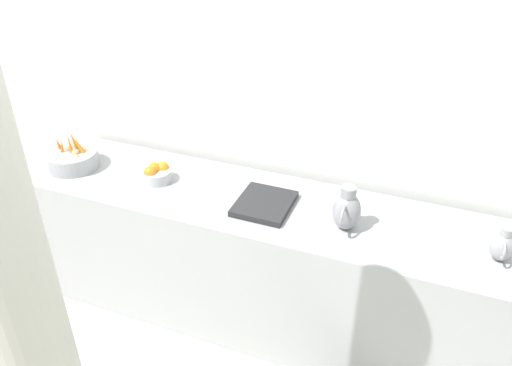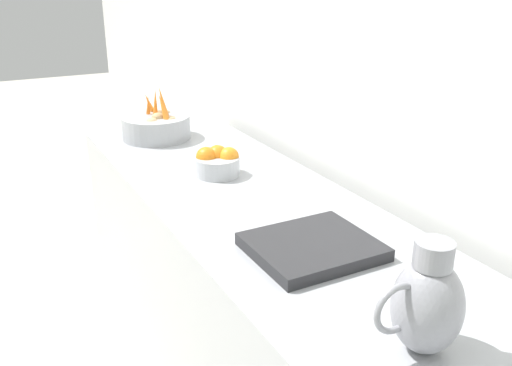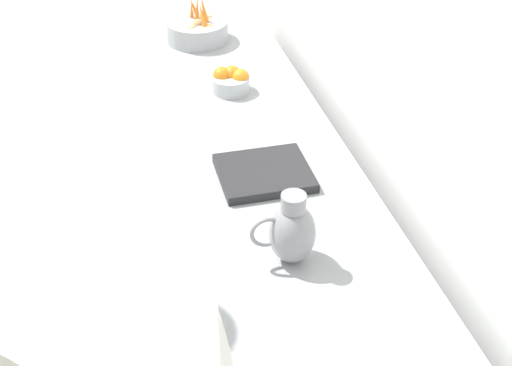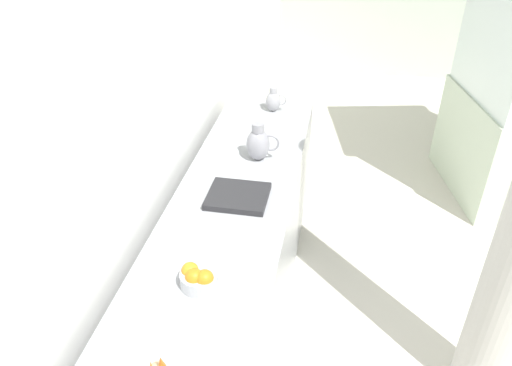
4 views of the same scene
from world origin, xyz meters
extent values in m
cube|color=white|center=(-1.95, 0.79, 1.50)|extent=(0.10, 9.07, 3.00)
cube|color=#9EA0A5|center=(-1.50, 0.29, 0.46)|extent=(0.68, 2.95, 0.91)
cylinder|color=#9EA0A5|center=(-1.44, -0.96, 0.96)|extent=(0.32, 0.32, 0.11)
torus|color=#9EA0A5|center=(-1.44, -0.96, 0.92)|extent=(0.19, 0.19, 0.01)
cone|color=orange|center=(-1.48, -0.95, 1.07)|extent=(0.07, 0.07, 0.17)
cone|color=orange|center=(-1.45, -0.96, 1.06)|extent=(0.06, 0.07, 0.16)
cone|color=orange|center=(-1.43, -1.01, 1.05)|extent=(0.03, 0.05, 0.12)
cone|color=orange|center=(-1.46, -0.90, 1.06)|extent=(0.07, 0.09, 0.14)
cone|color=orange|center=(-1.45, -1.05, 1.05)|extent=(0.08, 0.06, 0.12)
ellipsoid|color=tan|center=(-1.49, -0.89, 1.01)|extent=(0.05, 0.04, 0.04)
ellipsoid|color=tan|center=(-1.44, -0.92, 1.02)|extent=(0.06, 0.05, 0.05)
ellipsoid|color=tan|center=(-1.51, -1.01, 1.01)|extent=(0.06, 0.05, 0.04)
ellipsoid|color=#9E7F56|center=(-1.47, -1.01, 1.01)|extent=(0.05, 0.05, 0.04)
ellipsoid|color=tan|center=(-1.40, -0.89, 1.01)|extent=(0.05, 0.05, 0.04)
cylinder|color=#ADAFB5|center=(-1.49, -0.37, 0.95)|extent=(0.17, 0.17, 0.07)
sphere|color=orange|center=(-1.50, -0.39, 0.98)|extent=(0.08, 0.08, 0.08)
sphere|color=orange|center=(-1.46, -0.39, 0.98)|extent=(0.08, 0.08, 0.08)
sphere|color=orange|center=(-1.53, -0.36, 0.98)|extent=(0.08, 0.08, 0.08)
ellipsoid|color=gray|center=(-1.43, 0.81, 1.02)|extent=(0.15, 0.15, 0.21)
cylinder|color=gray|center=(-1.43, 0.81, 1.14)|extent=(0.08, 0.08, 0.06)
torus|color=gray|center=(-1.35, 0.81, 1.04)|extent=(0.11, 0.01, 0.11)
cube|color=#232326|center=(-1.46, 0.34, 0.93)|extent=(0.34, 0.30, 0.04)
camera|label=1|loc=(0.77, 1.17, 2.52)|focal=35.56mm
camera|label=2|loc=(-0.66, 1.51, 1.67)|focal=39.49mm
camera|label=3|loc=(-0.91, 2.45, 2.42)|focal=49.47mm
camera|label=4|loc=(-0.94, -1.93, 2.52)|focal=34.74mm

